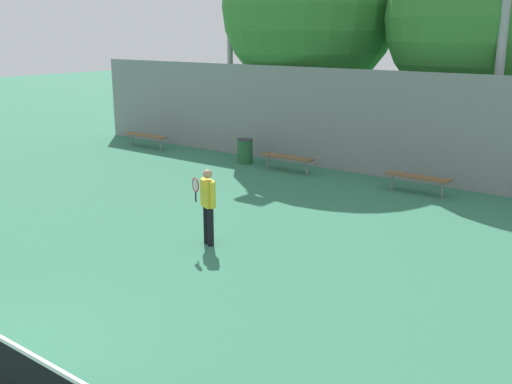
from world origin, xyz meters
name	(u,v)px	position (x,y,z in m)	size (l,w,h in m)	color
tennis_player	(208,203)	(-0.70, 5.89, 0.93)	(0.51, 0.48, 1.65)	black
bench_courtside_near	(287,158)	(-3.37, 12.64, 0.45)	(1.93, 0.40, 0.50)	brown
bench_courtside_far	(146,136)	(-10.15, 12.64, 0.45)	(2.07, 0.40, 0.50)	brown
bench_by_gate	(417,178)	(1.10, 12.64, 0.45)	(1.86, 0.40, 0.50)	brown
trash_bin	(245,151)	(-5.24, 12.77, 0.42)	(0.55, 0.55, 0.84)	#235B33
back_fence	(402,127)	(0.00, 13.84, 1.65)	(26.92, 0.06, 3.29)	gray
tree_green_broad	(476,18)	(0.85, 17.09, 4.85)	(5.79, 5.79, 7.75)	brown
tree_dark_dense	(310,7)	(-5.18, 16.62, 5.30)	(6.63, 6.63, 8.62)	brown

